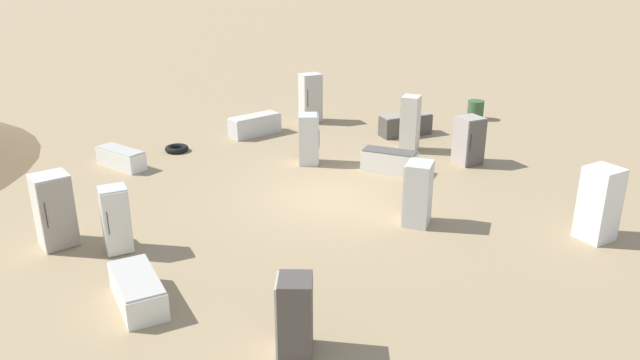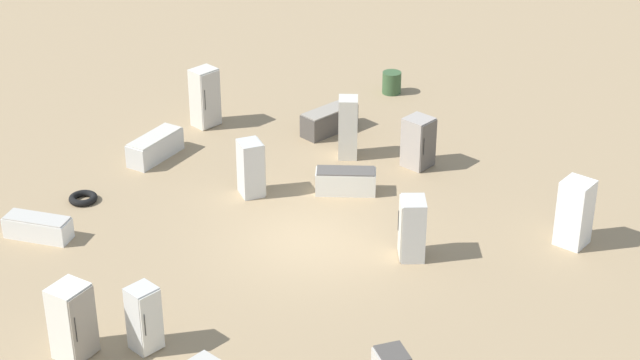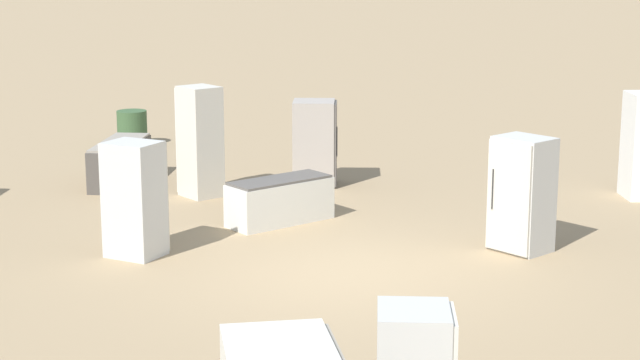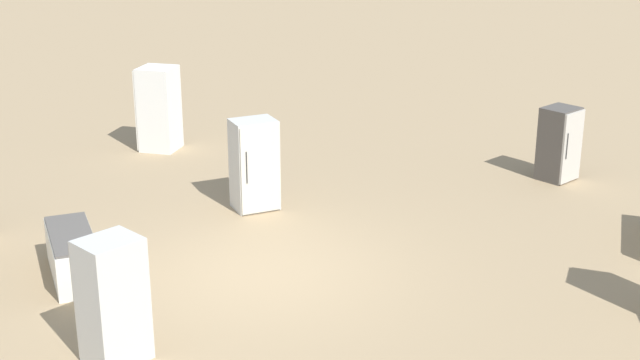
{
  "view_description": "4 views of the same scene",
  "coord_description": "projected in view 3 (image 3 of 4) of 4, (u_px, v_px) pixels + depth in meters",
  "views": [
    {
      "loc": [
        -7.28,
        -14.54,
        6.79
      ],
      "look_at": [
        -0.63,
        -0.75,
        0.89
      ],
      "focal_mm": 35.0,
      "sensor_mm": 36.0,
      "label": 1
    },
    {
      "loc": [
        -17.12,
        -17.08,
        14.42
      ],
      "look_at": [
        0.24,
        -0.27,
        1.77
      ],
      "focal_mm": 60.0,
      "sensor_mm": 36.0,
      "label": 2
    },
    {
      "loc": [
        -13.6,
        -0.42,
        4.3
      ],
      "look_at": [
        0.83,
        0.32,
        1.1
      ],
      "focal_mm": 60.0,
      "sensor_mm": 36.0,
      "label": 3
    },
    {
      "loc": [
        -5.05,
        11.21,
        5.79
      ],
      "look_at": [
        -0.36,
        -1.5,
        1.07
      ],
      "focal_mm": 50.0,
      "sensor_mm": 36.0,
      "label": 4
    }
  ],
  "objects": [
    {
      "name": "ground_plane",
      "position": [
        341.0,
        274.0,
        14.21
      ],
      "size": [
        1000.0,
        1000.0,
        0.0
      ],
      "primitive_type": "plane",
      "color": "#9E8460"
    },
    {
      "name": "discarded_fridge_2",
      "position": [
        120.0,
        163.0,
        19.49
      ],
      "size": [
        1.96,
        0.76,
        0.78
      ],
      "rotation": [
        0.0,
        0.0,
        1.52
      ],
      "color": "#4C4742",
      "rests_on": "ground_plane"
    },
    {
      "name": "discarded_fridge_7",
      "position": [
        135.0,
        199.0,
        14.89
      ],
      "size": [
        0.86,
        0.9,
        1.63
      ],
      "rotation": [
        0.0,
        0.0,
        4.29
      ],
      "color": "silver",
      "rests_on": "ground_plane"
    },
    {
      "name": "rusty_barrel",
      "position": [
        132.0,
        128.0,
        23.2
      ],
      "size": [
        0.65,
        0.65,
        0.76
      ],
      "color": "#385633",
      "rests_on": "ground_plane"
    },
    {
      "name": "discarded_fridge_11",
      "position": [
        522.0,
        194.0,
        15.13
      ],
      "size": [
        0.98,
        0.98,
        1.65
      ],
      "rotation": [
        0.0,
        0.0,
        0.78
      ],
      "color": "silver",
      "rests_on": "ground_plane"
    },
    {
      "name": "discarded_fridge_8",
      "position": [
        280.0,
        201.0,
        16.76
      ],
      "size": [
        1.61,
        1.69,
        0.71
      ],
      "rotation": [
        0.0,
        0.0,
        3.87
      ],
      "color": "silver",
      "rests_on": "ground_plane"
    },
    {
      "name": "discarded_fridge_4",
      "position": [
        200.0,
        142.0,
        18.42
      ],
      "size": [
        0.88,
        0.87,
        1.92
      ],
      "rotation": [
        0.0,
        0.0,
        5.45
      ],
      "color": "beige",
      "rests_on": "ground_plane"
    },
    {
      "name": "discarded_fridge_5",
      "position": [
        315.0,
        143.0,
        19.31
      ],
      "size": [
        0.75,
        0.81,
        1.54
      ],
      "rotation": [
        0.0,
        0.0,
        3.16
      ],
      "color": "#A89E93",
      "rests_on": "ground_plane"
    }
  ]
}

